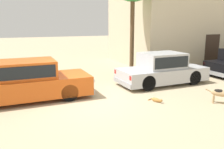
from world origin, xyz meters
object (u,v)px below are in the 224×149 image
stray_dog_spotted (222,93)px  stray_cat (156,100)px  parked_sedan_nearest (27,81)px  parked_sedan_second (162,69)px

stray_dog_spotted → stray_cat: stray_dog_spotted is taller
parked_sedan_nearest → stray_dog_spotted: parked_sedan_nearest is taller
parked_sedan_second → stray_dog_spotted: (0.35, -3.22, -0.32)m
parked_sedan_second → stray_dog_spotted: size_ratio=5.16×
parked_sedan_nearest → stray_cat: parked_sedan_nearest is taller
parked_sedan_second → stray_cat: (-1.67, -2.19, -0.64)m
parked_sedan_second → stray_dog_spotted: 3.26m
parked_sedan_second → stray_cat: parked_sedan_second is taller
stray_dog_spotted → stray_cat: bearing=-156.8°
parked_sedan_nearest → stray_dog_spotted: bearing=-27.1°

